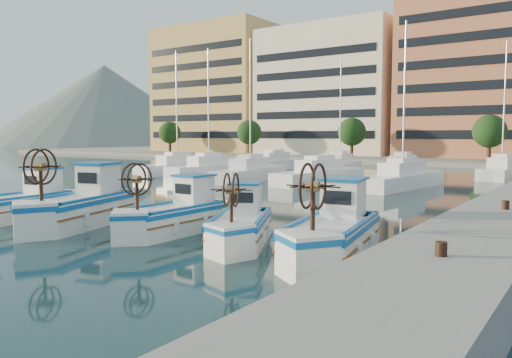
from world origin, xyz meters
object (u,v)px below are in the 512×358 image
at_px(fishing_boat_b, 81,204).
at_px(fishing_boat_d, 241,223).
at_px(fishing_boat_c, 176,213).
at_px(fishing_boat_e, 334,231).
at_px(fishing_boat_a, 23,202).

relative_size(fishing_boat_b, fishing_boat_d, 1.25).
distance_m(fishing_boat_c, fishing_boat_e, 6.64).
xyz_separation_m(fishing_boat_a, fishing_boat_d, (10.88, 1.49, -0.07)).
bearing_deg(fishing_boat_e, fishing_boat_c, 168.36).
xyz_separation_m(fishing_boat_c, fishing_boat_d, (3.16, -0.10, -0.05)).
xyz_separation_m(fishing_boat_a, fishing_boat_e, (14.36, 1.48, 0.04)).
distance_m(fishing_boat_b, fishing_boat_d, 7.45).
distance_m(fishing_boat_a, fishing_boat_e, 14.43).
bearing_deg(fishing_boat_a, fishing_boat_c, 5.11).
bearing_deg(fishing_boat_a, fishing_boat_d, 1.23).
bearing_deg(fishing_boat_b, fishing_boat_e, -11.30).
bearing_deg(fishing_boat_a, fishing_boat_e, -0.71).
xyz_separation_m(fishing_boat_b, fishing_boat_c, (4.21, 1.16, -0.13)).
relative_size(fishing_boat_d, fishing_boat_e, 0.86).
bearing_deg(fishing_boat_d, fishing_boat_a, 160.76).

